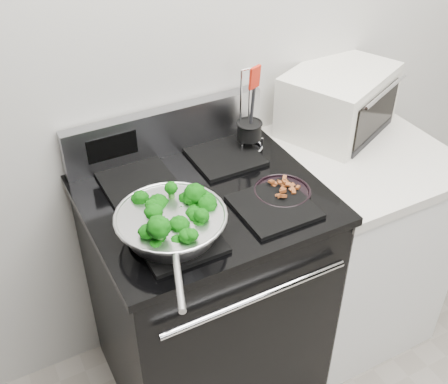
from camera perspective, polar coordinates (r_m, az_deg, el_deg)
back_wall at (r=2.07m, az=1.09°, el=16.05°), size 4.00×0.02×2.70m
gas_range at (r=2.19m, az=-1.85°, el=-9.98°), size 0.79×0.69×1.13m
counter at (r=2.49m, az=12.49°, el=-4.85°), size 0.62×0.68×0.92m
skillet at (r=1.69m, az=-5.39°, el=-3.19°), size 0.34×0.53×0.07m
broccoli_pile at (r=1.68m, az=-5.43°, el=-2.64°), size 0.27×0.27×0.09m
bacon_plate at (r=1.89m, az=5.95°, el=0.29°), size 0.19×0.19×0.04m
utensil_holder at (r=2.09m, az=2.57°, el=5.88°), size 0.11×0.11×0.33m
toaster_oven at (r=2.30m, az=11.52°, el=9.14°), size 0.53×0.48×0.25m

